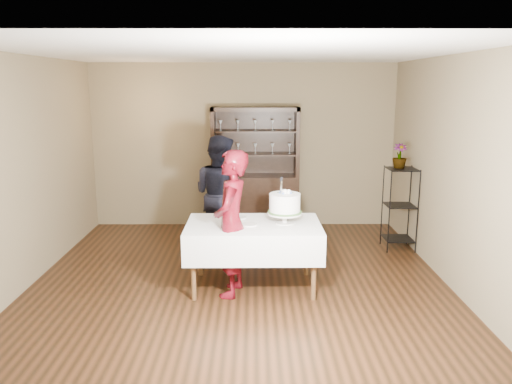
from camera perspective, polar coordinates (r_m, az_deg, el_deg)
floor at (r=6.23m, az=-1.87°, el=-10.02°), size 5.00×5.00×0.00m
ceiling at (r=5.77m, az=-2.07°, el=15.61°), size 5.00×5.00×0.00m
back_wall at (r=8.33m, az=-1.48°, el=5.28°), size 5.00×0.02×2.70m
wall_left at (r=6.43m, az=-24.85°, el=2.07°), size 0.02×5.00×2.70m
wall_right at (r=6.30m, az=21.43°, el=2.16°), size 0.02×5.00×2.70m
china_hutch at (r=8.19m, az=-0.09°, el=0.31°), size 1.40×0.48×2.00m
plant_etagere at (r=7.47m, az=16.11°, el=-1.46°), size 0.42×0.42×1.20m
cake_table at (r=5.84m, az=-0.29°, el=-5.37°), size 1.56×0.96×0.78m
woman at (r=5.59m, az=-2.83°, el=-3.65°), size 0.49×0.66×1.66m
man at (r=7.09m, az=-4.19°, el=-0.21°), size 1.03×0.98×1.67m
cake at (r=5.76m, az=3.31°, el=-1.47°), size 0.44×0.44×0.55m
plate_near at (r=5.72m, az=-0.79°, el=-3.73°), size 0.22×0.22×0.01m
plate_far at (r=6.02m, az=-1.90°, el=-2.94°), size 0.20×0.20×0.01m
potted_plant at (r=7.36m, az=16.10°, el=3.98°), size 0.20×0.20×0.35m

